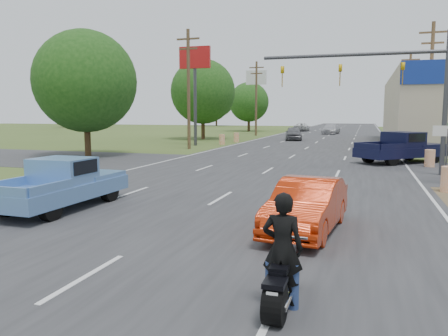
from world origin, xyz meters
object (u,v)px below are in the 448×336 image
(rider, at_px, (282,254))
(distant_car_grey, at_px, (294,133))
(distant_car_silver, at_px, (331,129))
(distant_car_white, at_px, (302,127))
(motorcycle, at_px, (281,282))
(navy_pickup, at_px, (403,147))
(blue_pickup, at_px, (64,183))
(red_convertible, at_px, (307,206))

(rider, distance_m, distant_car_grey, 43.84)
(distant_car_silver, height_order, distant_car_white, distant_car_silver)
(motorcycle, distance_m, navy_pickup, 22.73)
(distant_car_silver, bearing_deg, motorcycle, -80.24)
(motorcycle, distance_m, blue_pickup, 9.55)
(navy_pickup, xyz_separation_m, distant_car_grey, (-10.04, 20.91, -0.20))
(rider, bearing_deg, distant_car_silver, -86.26)
(red_convertible, bearing_deg, distant_car_silver, 99.65)
(distant_car_white, bearing_deg, distant_car_silver, 120.90)
(navy_pickup, relative_size, distant_car_grey, 1.27)
(motorcycle, xyz_separation_m, distant_car_white, (-9.34, 69.49, 0.25))
(distant_car_white, bearing_deg, red_convertible, 98.26)
(blue_pickup, relative_size, navy_pickup, 0.86)
(rider, distance_m, distant_car_white, 70.08)
(rider, xyz_separation_m, navy_pickup, (3.40, 22.43, 0.09))
(distant_car_grey, xyz_separation_m, distant_car_silver, (2.89, 16.70, -0.02))
(red_convertible, bearing_deg, distant_car_white, 104.00)
(navy_pickup, bearing_deg, distant_car_white, 151.54)
(distant_car_grey, bearing_deg, red_convertible, -90.25)
(blue_pickup, height_order, navy_pickup, navy_pickup)
(distant_car_grey, bearing_deg, distant_car_silver, 70.48)
(rider, xyz_separation_m, distant_car_silver, (-3.75, 60.03, -0.13))
(red_convertible, relative_size, rider, 2.34)
(blue_pickup, bearing_deg, red_convertible, -2.94)
(navy_pickup, relative_size, distant_car_white, 1.16)
(red_convertible, height_order, distant_car_grey, distant_car_grey)
(red_convertible, xyz_separation_m, distant_car_grey, (-6.44, 38.74, 0.09))
(rider, xyz_separation_m, distant_car_white, (-9.34, 69.45, -0.19))
(blue_pickup, bearing_deg, distant_car_grey, 88.77)
(red_convertible, bearing_deg, rider, -81.45)
(blue_pickup, bearing_deg, distant_car_white, 92.01)
(rider, height_order, navy_pickup, navy_pickup)
(red_convertible, distance_m, navy_pickup, 18.19)
(distant_car_silver, bearing_deg, navy_pickup, -73.05)
(red_convertible, relative_size, blue_pickup, 0.83)
(red_convertible, relative_size, distant_car_white, 0.83)
(motorcycle, height_order, navy_pickup, navy_pickup)
(red_convertible, height_order, motorcycle, red_convertible)
(rider, bearing_deg, distant_car_white, -82.18)
(red_convertible, xyz_separation_m, blue_pickup, (-7.82, 0.52, 0.14))
(navy_pickup, distance_m, distant_car_silver, 38.28)
(distant_car_silver, bearing_deg, red_convertible, -80.15)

